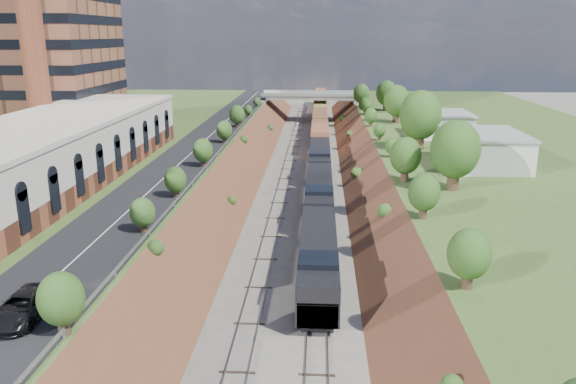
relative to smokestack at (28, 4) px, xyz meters
name	(u,v)px	position (x,y,z in m)	size (l,w,h in m)	color
platform_left	(80,165)	(3.00, 4.00, -22.50)	(44.00, 180.00, 5.00)	#405924
platform_right	(533,171)	(69.00, 4.00, -22.50)	(44.00, 180.00, 5.00)	#405924
embankment_left	(227,183)	(25.00, 4.00, -25.00)	(7.07, 180.00, 7.07)	brown
embankment_right	(377,185)	(47.00, 4.00, -25.00)	(7.07, 180.00, 7.07)	brown
rail_left_track	(284,183)	(33.40, 4.00, -24.91)	(1.58, 180.00, 0.18)	gray
rail_right_track	(319,184)	(38.60, 4.00, -24.91)	(1.58, 180.00, 0.18)	gray
road	(196,149)	(20.50, 4.00, -19.95)	(8.00, 180.00, 0.10)	black
guardrail	(223,147)	(24.60, 3.80, -19.45)	(0.10, 171.00, 0.70)	#99999E
commercial_building	(35,157)	(8.00, -18.00, -16.49)	(14.30, 62.30, 7.00)	brown
smokestack	(28,4)	(0.00, 0.00, 0.00)	(3.20, 3.20, 40.00)	brown
overpass	(310,102)	(36.00, 66.00, -20.08)	(24.50, 8.30, 7.40)	gray
white_building_near	(484,150)	(59.50, -4.00, -18.00)	(9.00, 12.00, 4.00)	silver
white_building_far	(444,125)	(59.00, 18.00, -18.20)	(8.00, 10.00, 3.60)	silver
tree_right_large	(455,150)	(53.00, -16.00, -15.62)	(5.25, 5.25, 7.61)	#473323
tree_left_crest	(129,228)	(24.20, -36.00, -17.96)	(2.45, 2.45, 3.55)	#473323
freight_train	(320,130)	(38.60, 36.27, -22.30)	(3.22, 146.57, 4.77)	black
suv	(24,306)	(21.36, -46.61, -19.13)	(2.56, 5.54, 1.54)	black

